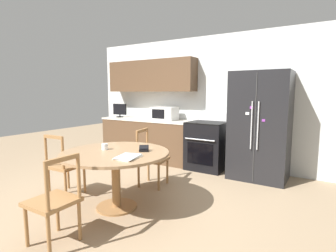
# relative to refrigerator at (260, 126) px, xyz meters

# --- Properties ---
(ground_plane) EXTENTS (14.00, 14.00, 0.00)m
(ground_plane) POSITION_rel_refrigerator_xyz_m (-1.30, -2.22, -0.92)
(ground_plane) COLOR #9E8466
(back_wall) EXTENTS (5.20, 0.44, 2.60)m
(back_wall) POSITION_rel_refrigerator_xyz_m (-1.60, 0.37, 0.53)
(back_wall) COLOR silver
(back_wall) RESTS_ON ground_plane
(kitchen_counter) EXTENTS (2.16, 0.64, 0.90)m
(kitchen_counter) POSITION_rel_refrigerator_xyz_m (-2.43, 0.07, -0.46)
(kitchen_counter) COLOR brown
(kitchen_counter) RESTS_ON ground_plane
(refrigerator) EXTENTS (0.94, 0.75, 1.83)m
(refrigerator) POSITION_rel_refrigerator_xyz_m (0.00, 0.00, 0.00)
(refrigerator) COLOR black
(refrigerator) RESTS_ON ground_plane
(oven_range) EXTENTS (0.71, 0.68, 1.08)m
(oven_range) POSITION_rel_refrigerator_xyz_m (-0.98, 0.05, -0.45)
(oven_range) COLOR black
(oven_range) RESTS_ON ground_plane
(microwave) EXTENTS (0.53, 0.35, 0.27)m
(microwave) POSITION_rel_refrigerator_xyz_m (-1.99, 0.08, 0.12)
(microwave) COLOR white
(microwave) RESTS_ON kitchen_counter
(countertop_tv) EXTENTS (0.37, 0.16, 0.32)m
(countertop_tv) POSITION_rel_refrigerator_xyz_m (-3.23, 0.07, 0.15)
(countertop_tv) COLOR black
(countertop_tv) RESTS_ON kitchen_counter
(dining_table) EXTENTS (1.36, 1.36, 0.74)m
(dining_table) POSITION_rel_refrigerator_xyz_m (-1.28, -2.19, -0.30)
(dining_table) COLOR #997551
(dining_table) RESTS_ON ground_plane
(dining_chair_near) EXTENTS (0.43, 0.43, 0.90)m
(dining_chair_near) POSITION_rel_refrigerator_xyz_m (-1.22, -3.12, -0.48)
(dining_chair_near) COLOR #9E7042
(dining_chair_near) RESTS_ON ground_plane
(dining_chair_far) EXTENTS (0.48, 0.48, 0.90)m
(dining_chair_far) POSITION_rel_refrigerator_xyz_m (-1.37, -1.27, -0.48)
(dining_chair_far) COLOR #9E7042
(dining_chair_far) RESTS_ON ground_plane
(dining_chair_left) EXTENTS (0.44, 0.44, 0.90)m
(dining_chair_left) POSITION_rel_refrigerator_xyz_m (-2.21, -2.26, -0.48)
(dining_chair_left) COLOR #9E7042
(dining_chair_left) RESTS_ON ground_plane
(candle_glass) EXTENTS (0.08, 0.08, 0.08)m
(candle_glass) POSITION_rel_refrigerator_xyz_m (-1.48, -2.17, -0.14)
(candle_glass) COLOR silver
(candle_glass) RESTS_ON dining_table
(wallet) EXTENTS (0.17, 0.17, 0.07)m
(wallet) POSITION_rel_refrigerator_xyz_m (-1.00, -1.97, -0.15)
(wallet) COLOR black
(wallet) RESTS_ON dining_table
(mail_stack) EXTENTS (0.28, 0.34, 0.02)m
(mail_stack) POSITION_rel_refrigerator_xyz_m (-0.94, -2.35, -0.16)
(mail_stack) COLOR white
(mail_stack) RESTS_ON dining_table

